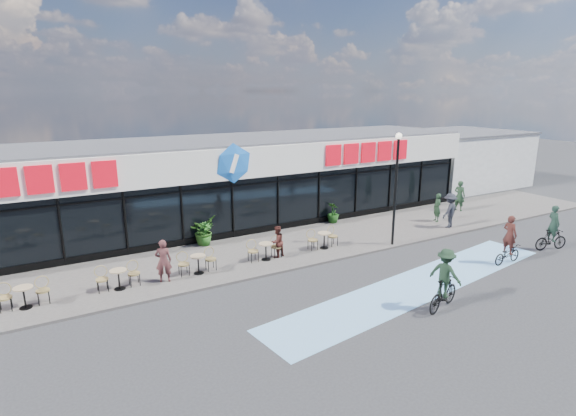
{
  "coord_description": "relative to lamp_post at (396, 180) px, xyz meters",
  "views": [
    {
      "loc": [
        -8.02,
        -12.68,
        7.07
      ],
      "look_at": [
        1.12,
        3.5,
        2.22
      ],
      "focal_mm": 28.0,
      "sensor_mm": 36.0,
      "label": 1
    }
  ],
  "objects": [
    {
      "name": "lamp_post",
      "position": [
        0.0,
        0.0,
        0.0
      ],
      "size": [
        0.28,
        0.28,
        5.19
      ],
      "color": "black",
      "rests_on": "sidewalk"
    },
    {
      "name": "cyclist_a",
      "position": [
        2.73,
        -4.02,
        -2.46
      ],
      "size": [
        1.58,
        0.61,
        2.11
      ],
      "color": "black",
      "rests_on": "ground"
    },
    {
      "name": "patron_right",
      "position": [
        -5.49,
        1.21,
        -2.39
      ],
      "size": [
        0.8,
        0.71,
        1.39
      ],
      "primitive_type": "imported",
      "rotation": [
        0.0,
        0.0,
        3.45
      ],
      "color": "#431C18",
      "rests_on": "sidewalk"
    },
    {
      "name": "bistro_set_2",
      "position": [
        -12.02,
        1.22,
        -2.63
      ],
      "size": [
        1.54,
        0.62,
        0.9
      ],
      "color": "tan",
      "rests_on": "sidewalk"
    },
    {
      "name": "bistro_set_1",
      "position": [
        -15.0,
        1.22,
        -2.63
      ],
      "size": [
        1.54,
        0.62,
        0.9
      ],
      "color": "tan",
      "rests_on": "sidewalk"
    },
    {
      "name": "pedestrian_c",
      "position": [
        4.46,
        0.62,
        -2.17
      ],
      "size": [
        1.32,
        0.97,
        1.83
      ],
      "primitive_type": "imported",
      "rotation": [
        0.0,
        0.0,
        3.41
      ],
      "color": "black",
      "rests_on": "sidewalk"
    },
    {
      "name": "pedestrian_b",
      "position": [
        7.73,
        2.75,
        -2.17
      ],
      "size": [
        0.6,
        0.76,
        1.82
      ],
      "primitive_type": "imported",
      "rotation": [
        0.0,
        0.0,
        1.84
      ],
      "color": "#1C341F",
      "rests_on": "sidewalk"
    },
    {
      "name": "potted_plant_left",
      "position": [
        -7.71,
        4.39,
        -2.42
      ],
      "size": [
        1.58,
        1.58,
        1.33
      ],
      "primitive_type": "imported",
      "rotation": [
        0.0,
        0.0,
        0.81
      ],
      "color": "#265317",
      "rests_on": "sidewalk"
    },
    {
      "name": "pedestrian_a",
      "position": [
        4.78,
        1.75,
        -2.3
      ],
      "size": [
        0.54,
        0.66,
        1.56
      ],
      "primitive_type": "imported",
      "rotation": [
        0.0,
        0.0,
        -1.91
      ],
      "color": "#1C321E",
      "rests_on": "sidewalk"
    },
    {
      "name": "bistro_set_3",
      "position": [
        -9.05,
        1.22,
        -2.63
      ],
      "size": [
        1.54,
        0.62,
        0.9
      ],
      "color": "tan",
      "rests_on": "sidewalk"
    },
    {
      "name": "neighbour_building",
      "position": [
        14.43,
        8.7,
        -1.12
      ],
      "size": [
        9.2,
        7.2,
        4.11
      ],
      "color": "white",
      "rests_on": "ground"
    },
    {
      "name": "sidewalk",
      "position": [
        -6.07,
        2.2,
        -3.13
      ],
      "size": [
        44.0,
        5.0,
        0.1
      ],
      "primitive_type": "cube",
      "color": "#5A5550",
      "rests_on": "ground"
    },
    {
      "name": "patron_left",
      "position": [
        -10.42,
        1.0,
        -2.25
      ],
      "size": [
        0.69,
        0.54,
        1.66
      ],
      "primitive_type": "imported",
      "rotation": [
        0.0,
        0.0,
        2.88
      ],
      "color": "#4C2727",
      "rests_on": "sidewalk"
    },
    {
      "name": "cyclist_c",
      "position": [
        -2.85,
        -5.59,
        -2.26
      ],
      "size": [
        1.93,
        1.21,
        2.12
      ],
      "color": "black",
      "rests_on": "ground"
    },
    {
      "name": "bistro_set_5",
      "position": [
        -3.09,
        1.22,
        -2.63
      ],
      "size": [
        1.54,
        0.62,
        0.9
      ],
      "color": "tan",
      "rests_on": "sidewalk"
    },
    {
      "name": "cyclist_b",
      "position": [
        5.99,
        -3.94,
        -2.42
      ],
      "size": [
        1.71,
        0.92,
        2.11
      ],
      "color": "black",
      "rests_on": "ground"
    },
    {
      "name": "bistro_set_4",
      "position": [
        -6.07,
        1.22,
        -2.63
      ],
      "size": [
        1.54,
        0.62,
        0.9
      ],
      "color": "tan",
      "rests_on": "sidewalk"
    },
    {
      "name": "potted_plant_right",
      "position": [
        -0.34,
        4.35,
        -2.52
      ],
      "size": [
        0.79,
        0.79,
        1.12
      ],
      "primitive_type": "imported",
      "rotation": [
        0.0,
        0.0,
        1.9
      ],
      "color": "#1C4A15",
      "rests_on": "sidewalk"
    },
    {
      "name": "potted_plant_mid",
      "position": [
        -7.69,
        4.22,
        -2.54
      ],
      "size": [
        0.63,
        0.63,
        1.08
      ],
      "primitive_type": "imported",
      "rotation": [
        0.0,
        0.0,
        0.03
      ],
      "color": "#235819",
      "rests_on": "sidewalk"
    },
    {
      "name": "bike_lane",
      "position": [
        -2.07,
        -3.8,
        -3.18
      ],
      "size": [
        14.17,
        4.13,
        0.01
      ],
      "primitive_type": "cube",
      "rotation": [
        0.0,
        0.0,
        0.14
      ],
      "color": "#6FA4D2",
      "rests_on": "ground"
    },
    {
      "name": "ground",
      "position": [
        -6.07,
        -2.3,
        -3.18
      ],
      "size": [
        120.0,
        120.0,
        0.0
      ],
      "primitive_type": "plane",
      "color": "#28282B",
      "rests_on": "ground"
    },
    {
      "name": "building",
      "position": [
        -6.07,
        7.63,
        -0.84
      ],
      "size": [
        30.6,
        6.57,
        4.75
      ],
      "color": "black",
      "rests_on": "ground"
    }
  ]
}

